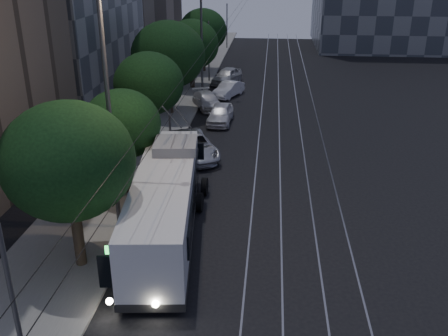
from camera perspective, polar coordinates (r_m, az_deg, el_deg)
ground at (r=23.01m, az=2.24°, el=-7.82°), size 120.00×120.00×0.00m
sidewalk at (r=42.29m, az=-6.37°, el=6.80°), size 5.00×90.00×0.15m
tram_rails at (r=41.47m, az=7.38°, el=6.33°), size 4.52×90.00×0.02m
overhead_wires at (r=41.03m, az=-3.06°, el=11.30°), size 2.23×90.00×6.00m
trolleybus at (r=22.58m, az=-6.66°, el=-3.86°), size 3.68×11.98×5.63m
pickup_silver at (r=31.65m, az=-3.65°, el=2.58°), size 4.54×6.01×1.52m
car_white_a at (r=38.25m, az=-0.43°, el=6.22°), size 1.91×4.36×1.46m
car_white_b at (r=42.24m, az=-1.93°, el=7.72°), size 3.39×4.79×1.29m
car_white_c at (r=45.81m, az=0.51°, el=8.98°), size 2.82×4.29×1.34m
car_white_d at (r=50.64m, az=0.34°, el=10.48°), size 3.16×4.97×1.58m
tree_0 at (r=19.66m, az=-17.37°, el=0.76°), size 5.07×5.07×6.99m
tree_1 at (r=26.00m, az=-11.60°, el=4.90°), size 3.99×3.99×5.73m
tree_2 at (r=31.42m, az=-8.59°, el=9.48°), size 4.32×4.32×6.53m
tree_3 at (r=39.72m, az=-6.38°, el=12.74°), size 5.76×5.76×7.39m
tree_4 at (r=48.10m, az=-3.74°, el=13.90°), size 5.15×5.15×6.53m
tree_5 at (r=55.45m, az=-2.42°, el=15.42°), size 5.12×5.12×6.78m
streetlamp_near at (r=21.45m, az=-12.11°, el=8.51°), size 2.64×0.44×11.06m
streetlamp_far at (r=44.83m, az=-2.06°, el=15.42°), size 2.36×0.44×9.71m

